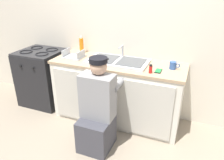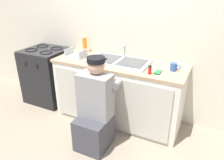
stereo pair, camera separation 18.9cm
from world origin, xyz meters
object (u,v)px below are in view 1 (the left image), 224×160
soap_bottle_orange (81,45)px  spice_bottle_red (151,69)px  coffee_mug (173,65)px  plumber_person (97,112)px  sink_double_basin (118,61)px  cell_phone (158,71)px  stove_range (43,77)px  dish_rack_tray (74,56)px

soap_bottle_orange → spice_bottle_red: (1.13, -0.39, -0.06)m
coffee_mug → spice_bottle_red: bearing=-134.8°
plumber_person → sink_double_basin: bearing=89.5°
cell_phone → coffee_mug: size_ratio=1.11×
stove_range → spice_bottle_red: (1.76, -0.20, 0.47)m
dish_rack_tray → coffee_mug: 1.35m
plumber_person → spice_bottle_red: plumber_person is taller
stove_range → coffee_mug: size_ratio=7.02×
stove_range → soap_bottle_orange: size_ratio=3.54×
spice_bottle_red → sink_double_basin: bearing=157.5°
plumber_person → cell_phone: size_ratio=7.89×
sink_double_basin → coffee_mug: size_ratio=6.35×
plumber_person → dish_rack_tray: size_ratio=3.94×
cell_phone → coffee_mug: bearing=44.0°
sink_double_basin → stove_range: (-1.27, -0.00, -0.44)m
stove_range → dish_rack_tray: (0.63, -0.04, 0.45)m
spice_bottle_red → cell_phone: bearing=47.4°
sink_double_basin → soap_bottle_orange: (-0.65, 0.19, 0.09)m
sink_double_basin → dish_rack_tray: 0.65m
cell_phone → soap_bottle_orange: bearing=165.7°
sink_double_basin → soap_bottle_orange: bearing=163.3°
sink_double_basin → spice_bottle_red: (0.48, -0.20, 0.03)m
dish_rack_tray → coffee_mug: bearing=3.1°
soap_bottle_orange → stove_range: bearing=-162.6°
cell_phone → plumber_person: bearing=-137.2°
dish_rack_tray → cell_phone: 1.21m
coffee_mug → sink_double_basin: bearing=-177.8°
dish_rack_tray → soap_bottle_orange: 0.26m
stove_range → coffee_mug: coffee_mug is taller
stove_range → coffee_mug: 2.04m
plumber_person → dish_rack_tray: (-0.64, 0.59, 0.42)m
stove_range → plumber_person: bearing=-26.7°
sink_double_basin → spice_bottle_red: size_ratio=7.62×
cell_phone → coffee_mug: 0.21m
plumber_person → coffee_mug: (0.71, 0.67, 0.45)m
soap_bottle_orange → spice_bottle_red: size_ratio=2.38×
plumber_person → soap_bottle_orange: 1.17m
dish_rack_tray → coffee_mug: size_ratio=2.22×
sink_double_basin → soap_bottle_orange: 0.68m
cell_phone → sink_double_basin: bearing=168.4°
dish_rack_tray → cell_phone: size_ratio=2.00×
plumber_person → spice_bottle_red: 0.80m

